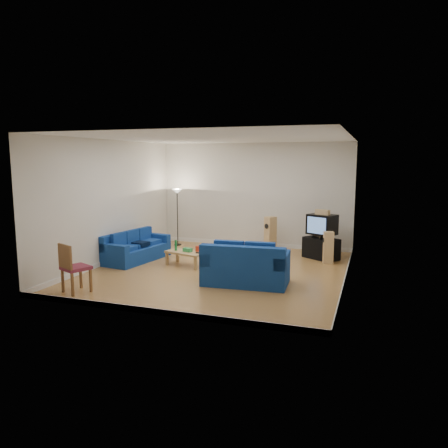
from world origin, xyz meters
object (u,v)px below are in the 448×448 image
(sofa_loveseat, at_px, (245,269))
(coffee_table, at_px, (186,254))
(television, at_px, (322,224))
(tv_stand, at_px, (321,248))
(sofa_three_seat, at_px, (135,250))

(sofa_loveseat, relative_size, coffee_table, 1.67)
(coffee_table, relative_size, television, 1.30)
(sofa_loveseat, distance_m, coffee_table, 2.19)
(tv_stand, bearing_deg, coffee_table, -114.10)
(tv_stand, bearing_deg, sofa_three_seat, -124.68)
(sofa_loveseat, xyz_separation_m, coffee_table, (-1.89, 1.09, -0.02))
(television, bearing_deg, sofa_three_seat, -131.88)
(sofa_loveseat, bearing_deg, coffee_table, 145.73)
(sofa_three_seat, xyz_separation_m, television, (4.71, 1.88, 0.66))
(tv_stand, bearing_deg, television, 128.13)
(sofa_three_seat, bearing_deg, coffee_table, 93.73)
(coffee_table, height_order, tv_stand, tv_stand)
(sofa_three_seat, xyz_separation_m, tv_stand, (4.72, 1.83, 0.00))
(sofa_three_seat, xyz_separation_m, sofa_loveseat, (3.44, -1.22, 0.06))
(sofa_three_seat, bearing_deg, tv_stand, 119.72)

